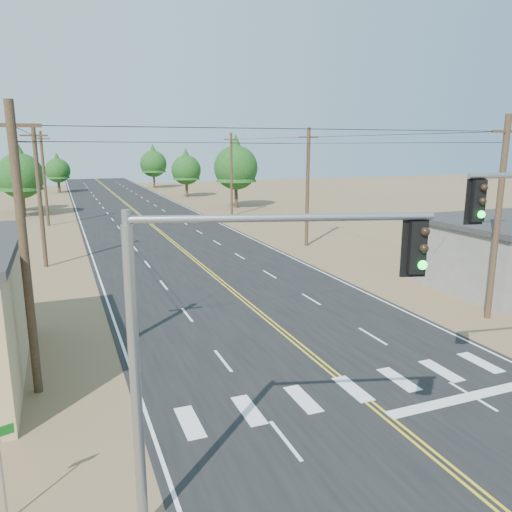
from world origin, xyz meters
TOP-DOWN VIEW (x-y plane):
  - road at (0.00, 30.00)m, footprint 15.00×200.00m
  - utility_pole_left_near at (-10.50, 12.00)m, footprint 1.80×0.30m
  - utility_pole_left_mid at (-10.50, 32.00)m, footprint 1.80×0.30m
  - utility_pole_left_far at (-10.50, 52.00)m, footprint 1.80×0.30m
  - utility_pole_right_near at (10.50, 12.00)m, footprint 1.80×0.30m
  - utility_pole_right_mid at (10.50, 32.00)m, footprint 1.80×0.30m
  - utility_pole_right_far at (10.50, 52.00)m, footprint 1.80×0.30m
  - signal_mast_left at (-6.32, 3.47)m, footprint 6.14×2.11m
  - street_sign at (-11.00, 5.46)m, footprint 0.69×0.24m
  - tree_left_near at (-13.31, 60.51)m, footprint 5.39×5.39m
  - tree_left_mid at (-14.00, 66.14)m, footprint 4.56×4.56m
  - tree_left_far at (-9.00, 91.93)m, footprint 4.37×4.37m
  - tree_right_near at (13.68, 59.38)m, footprint 6.00×6.00m
  - tree_right_mid at (10.85, 76.25)m, footprint 4.86×4.86m
  - tree_right_far at (9.00, 95.97)m, footprint 5.26×5.26m

SIDE VIEW (x-z plane):
  - road at x=0.00m, z-range 0.00..0.02m
  - street_sign at x=-11.00m, z-range 0.41..2.82m
  - tree_left_far at x=-9.00m, z-range 0.81..8.10m
  - tree_left_mid at x=-14.00m, z-range 0.85..8.45m
  - tree_right_mid at x=10.85m, z-range 0.90..8.99m
  - signal_mast_left at x=-6.32m, z-range 1.32..8.67m
  - utility_pole_left_near at x=-10.50m, z-range 0.12..10.12m
  - utility_pole_left_mid at x=-10.50m, z-range 0.12..10.12m
  - utility_pole_left_far at x=-10.50m, z-range 0.12..10.12m
  - utility_pole_right_near at x=10.50m, z-range 0.12..10.12m
  - utility_pole_right_mid at x=10.50m, z-range 0.12..10.12m
  - utility_pole_right_far at x=10.50m, z-range 0.12..10.12m
  - tree_right_far at x=9.00m, z-range 0.98..9.74m
  - tree_left_near at x=-13.31m, z-range 1.00..9.99m
  - tree_right_near at x=13.68m, z-range 1.12..11.13m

